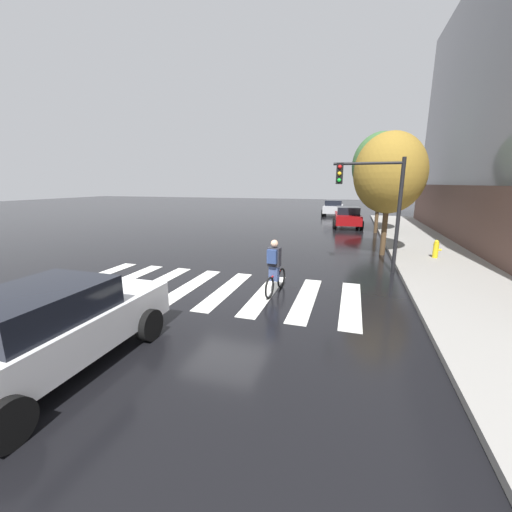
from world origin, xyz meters
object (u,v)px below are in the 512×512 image
Objects in this scene: street_tree_mid at (381,166)px; cyclist at (275,268)px; sedan_near at (47,329)px; fire_hydrant at (436,249)px; sedan_mid at (348,217)px; street_tree_near at (390,173)px; traffic_light_near at (376,196)px; sedan_far at (334,207)px.

cyclist is at bearing -105.04° from street_tree_mid.
sedan_near is 14.02m from fire_hydrant.
cyclist is at bearing -96.23° from sedan_mid.
sedan_near is 13.71m from street_tree_near.
sedan_mid is 12.89m from traffic_light_near.
sedan_mid is 1.00× the size of sedan_far.
traffic_light_near is at bearing 51.35° from cyclist.
sedan_mid is 1.10× the size of traffic_light_near.
street_tree_mid reaches higher than sedan_mid.
cyclist is at bearing -128.65° from traffic_light_near.
fire_hydrant is at bearing 41.90° from traffic_light_near.
sedan_near is at bearing -102.23° from sedan_mid.
sedan_mid reaches higher than fire_hydrant.
sedan_mid is at bearing -79.93° from sedan_far.
sedan_near is 0.83× the size of street_tree_near.
sedan_mid is 5.92× the size of fire_hydrant.
sedan_near is 2.70× the size of cyclist.
street_tree_mid is (1.93, -2.49, 3.62)m from sedan_mid.
sedan_mid is 10.16m from street_tree_near.
sedan_near is at bearing -123.55° from traffic_light_near.
fire_hydrant is (5.67, 6.11, -0.31)m from cyclist.
traffic_light_near is 5.38× the size of fire_hydrant.
sedan_mid is at bearing 95.03° from traffic_light_near.
sedan_far is 2.71× the size of cyclist.
cyclist is 0.41× the size of traffic_light_near.
traffic_light_near reaches higher than sedan_mid.
sedan_mid is at bearing 127.71° from street_tree_mid.
street_tree_mid is (-1.96, 7.69, 3.89)m from fire_hydrant.
street_tree_near is at bearing 61.95° from cyclist.
sedan_near is at bearing -118.66° from street_tree_near.
cyclist is 8.34m from fire_hydrant.
fire_hydrant is (5.49, -19.21, -0.29)m from sedan_far.
traffic_light_near reaches higher than cyclist.
fire_hydrant is (2.78, 2.49, -2.33)m from traffic_light_near.
fire_hydrant is 0.14× the size of street_tree_near.
sedan_mid is 9.17m from sedan_far.
sedan_mid is at bearing 77.77° from sedan_near.
cyclist is 0.31× the size of street_tree_near.
sedan_mid is 10.90m from fire_hydrant.
street_tree_mid is at bearing 104.32° from fire_hydrant.
street_tree_near is at bearing -79.61° from sedan_far.
street_tree_mid is at bearing 70.82° from sedan_near.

